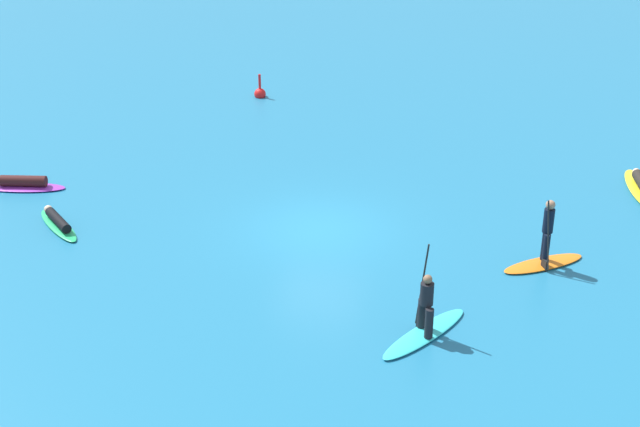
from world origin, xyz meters
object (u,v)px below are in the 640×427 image
Objects in this scene: surfer_on_orange_board at (545,249)px; surfer_on_purple_board at (22,184)px; surfer_on_green_board at (58,222)px; surfer_on_teal_board at (425,321)px; marker_buoy at (260,93)px.

surfer_on_purple_board is (-16.45, 0.50, -0.34)m from surfer_on_orange_board.
surfer_on_green_board is at bearing -32.80° from surfer_on_orange_board.
surfer_on_orange_board is 0.82× the size of surfer_on_purple_board.
surfer_on_green_board is 0.81× the size of surfer_on_purple_board.
surfer_on_teal_board is at bearing 20.45° from surfer_on_orange_board.
marker_buoy is at bearing -82.41° from surfer_on_orange_board.
surfer_on_purple_board reaches higher than surfer_on_green_board.
surfer_on_green_board is at bearing -97.24° from marker_buoy.
surfer_on_green_board is 13.13m from marker_buoy.
marker_buoy is at bearing -57.96° from surfer_on_green_board.
surfer_on_orange_board is 2.16× the size of marker_buoy.
surfer_on_purple_board is (-2.55, 2.11, 0.02)m from surfer_on_green_board.
surfer_on_teal_board is at bearing 147.21° from surfer_on_purple_board.
surfer_on_orange_board is 4.96m from surfer_on_teal_board.
surfer_on_teal_board reaches higher than surfer_on_green_board.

